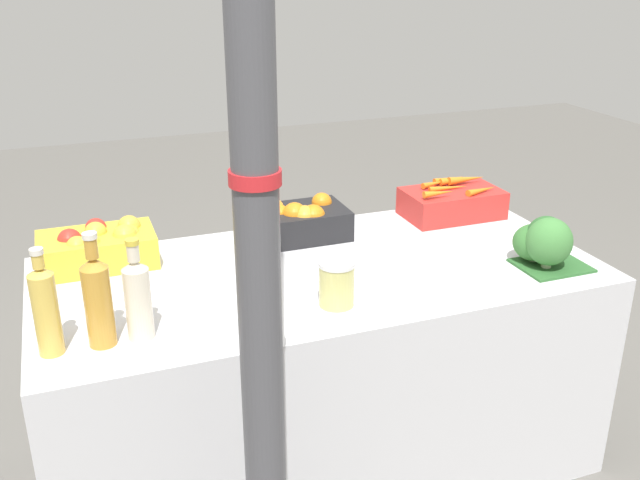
# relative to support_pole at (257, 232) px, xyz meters

# --- Properties ---
(ground_plane) EXTENTS (10.00, 10.00, 0.00)m
(ground_plane) POSITION_rel_support_pole_xyz_m (0.38, 0.67, -1.17)
(ground_plane) COLOR #605E59
(market_table) EXTENTS (1.79, 0.85, 0.74)m
(market_table) POSITION_rel_support_pole_xyz_m (0.38, 0.67, -0.80)
(market_table) COLOR silver
(market_table) RESTS_ON ground_plane
(support_pole) EXTENTS (0.10, 0.10, 2.33)m
(support_pole) POSITION_rel_support_pole_xyz_m (0.00, 0.00, 0.00)
(support_pole) COLOR #4C4C51
(support_pole) RESTS_ON ground_plane
(apple_crate) EXTENTS (0.37, 0.22, 0.14)m
(apple_crate) POSITION_rel_support_pole_xyz_m (-0.27, 0.95, -0.36)
(apple_crate) COLOR gold
(apple_crate) RESTS_ON market_table
(orange_crate) EXTENTS (0.37, 0.22, 0.15)m
(orange_crate) POSITION_rel_support_pole_xyz_m (0.39, 0.95, -0.36)
(orange_crate) COLOR black
(orange_crate) RESTS_ON market_table
(carrot_crate) EXTENTS (0.37, 0.22, 0.14)m
(carrot_crate) POSITION_rel_support_pole_xyz_m (1.03, 0.95, -0.37)
(carrot_crate) COLOR red
(carrot_crate) RESTS_ON market_table
(broccoli_pile) EXTENTS (0.22, 0.21, 0.17)m
(broccoli_pile) POSITION_rel_support_pole_xyz_m (1.07, 0.44, -0.34)
(broccoli_pile) COLOR #2D602D
(broccoli_pile) RESTS_ON market_table
(juice_bottle_golden) EXTENTS (0.06, 0.06, 0.29)m
(juice_bottle_golden) POSITION_rel_support_pole_xyz_m (-0.43, 0.43, -0.30)
(juice_bottle_golden) COLOR gold
(juice_bottle_golden) RESTS_ON market_table
(juice_bottle_amber) EXTENTS (0.07, 0.07, 0.31)m
(juice_bottle_amber) POSITION_rel_support_pole_xyz_m (-0.31, 0.43, -0.30)
(juice_bottle_amber) COLOR gold
(juice_bottle_amber) RESTS_ON market_table
(juice_bottle_cloudy) EXTENTS (0.07, 0.07, 0.28)m
(juice_bottle_cloudy) POSITION_rel_support_pole_xyz_m (-0.21, 0.43, -0.31)
(juice_bottle_cloudy) COLOR beige
(juice_bottle_cloudy) RESTS_ON market_table
(pickle_jar) EXTENTS (0.11, 0.11, 0.14)m
(pickle_jar) POSITION_rel_support_pole_xyz_m (0.34, 0.42, -0.36)
(pickle_jar) COLOR #D1CC75
(pickle_jar) RESTS_ON market_table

